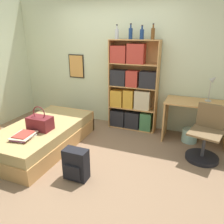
{
  "coord_description": "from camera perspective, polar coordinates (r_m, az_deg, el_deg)",
  "views": [
    {
      "loc": [
        1.59,
        -2.74,
        1.9
      ],
      "look_at": [
        0.43,
        0.19,
        0.75
      ],
      "focal_mm": 35.0,
      "sensor_mm": 36.0,
      "label": 1
    }
  ],
  "objects": [
    {
      "name": "waste_bin",
      "position": [
        4.28,
        19.6,
        -5.76
      ],
      "size": [
        0.28,
        0.28,
        0.24
      ],
      "color": "#99C1B2",
      "rests_on": "ground_plane"
    },
    {
      "name": "wall_back",
      "position": [
        4.62,
        1.23,
        12.55
      ],
      "size": [
        10.0,
        0.09,
        2.6
      ],
      "color": "beige",
      "rests_on": "ground_plane"
    },
    {
      "name": "handbag",
      "position": [
        3.72,
        -18.27,
        -2.71
      ],
      "size": [
        0.38,
        0.24,
        0.4
      ],
      "color": "maroon",
      "rests_on": "bed"
    },
    {
      "name": "ground_plane",
      "position": [
        3.7,
        -7.45,
        -11.1
      ],
      "size": [
        14.0,
        14.0,
        0.0
      ],
      "primitive_type": "plane",
      "color": "#84664C"
    },
    {
      "name": "bottle_clear",
      "position": [
        4.22,
        7.81,
        19.56
      ],
      "size": [
        0.08,
        0.08,
        0.25
      ],
      "color": "navy",
      "rests_on": "bookcase"
    },
    {
      "name": "bed",
      "position": [
        4.03,
        -17.46,
        -5.91
      ],
      "size": [
        1.04,
        1.93,
        0.41
      ],
      "color": "tan",
      "rests_on": "ground_plane"
    },
    {
      "name": "desk_chair",
      "position": [
        3.76,
        23.03,
        -7.43
      ],
      "size": [
        0.56,
        0.56,
        0.86
      ],
      "color": "black",
      "rests_on": "ground_plane"
    },
    {
      "name": "desk_lamp",
      "position": [
        4.16,
        24.74,
        6.77
      ],
      "size": [
        0.16,
        0.11,
        0.47
      ],
      "color": "#ADA89E",
      "rests_on": "desk"
    },
    {
      "name": "backpack",
      "position": [
        3.09,
        -9.4,
        -13.39
      ],
      "size": [
        0.33,
        0.21,
        0.44
      ],
      "color": "black",
      "rests_on": "ground_plane"
    },
    {
      "name": "bottle_green",
      "position": [
        4.35,
        1.27,
        19.81
      ],
      "size": [
        0.07,
        0.07,
        0.26
      ],
      "color": "#B7BCC1",
      "rests_on": "bookcase"
    },
    {
      "name": "book_stack_on_bed",
      "position": [
        3.56,
        -22.11,
        -5.79
      ],
      "size": [
        0.35,
        0.4,
        0.06
      ],
      "color": "silver",
      "rests_on": "bed"
    },
    {
      "name": "desk",
      "position": [
        4.19,
        21.14,
        -0.64
      ],
      "size": [
        1.11,
        0.58,
        0.76
      ],
      "color": "tan",
      "rests_on": "ground_plane"
    },
    {
      "name": "bookcase",
      "position": [
        4.4,
        5.14,
        5.79
      ],
      "size": [
        0.97,
        0.29,
        1.78
      ],
      "color": "tan",
      "rests_on": "ground_plane"
    },
    {
      "name": "bottle_blue",
      "position": [
        4.19,
        10.63,
        19.54
      ],
      "size": [
        0.07,
        0.07,
        0.27
      ],
      "color": "brown",
      "rests_on": "bookcase"
    },
    {
      "name": "bottle_brown",
      "position": [
        4.31,
        4.88,
        19.83
      ],
      "size": [
        0.07,
        0.07,
        0.28
      ],
      "color": "navy",
      "rests_on": "bookcase"
    }
  ]
}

